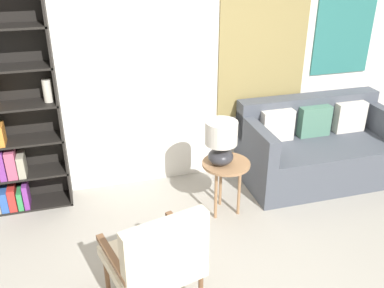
# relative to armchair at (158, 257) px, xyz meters

# --- Properties ---
(wall_back) EXTENTS (6.40, 0.08, 2.70)m
(wall_back) POSITION_rel_armchair_xyz_m (0.59, 1.90, 0.84)
(wall_back) COLOR white
(wall_back) RESTS_ON ground_plane
(armchair) EXTENTS (0.73, 0.73, 0.89)m
(armchair) POSITION_rel_armchair_xyz_m (0.00, 0.00, 0.00)
(armchair) COLOR brown
(armchair) RESTS_ON ground_plane
(couch) EXTENTS (1.66, 0.86, 0.88)m
(couch) POSITION_rel_armchair_xyz_m (2.09, 1.45, -0.17)
(couch) COLOR #474C56
(couch) RESTS_ON ground_plane
(side_table) EXTENTS (0.45, 0.45, 0.55)m
(side_table) POSITION_rel_armchair_xyz_m (0.88, 1.06, -0.03)
(side_table) COLOR #99704C
(side_table) RESTS_ON ground_plane
(table_lamp) EXTENTS (0.30, 0.30, 0.43)m
(table_lamp) POSITION_rel_armchair_xyz_m (0.82, 1.06, 0.28)
(table_lamp) COLOR #2D2D33
(table_lamp) RESTS_ON side_table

